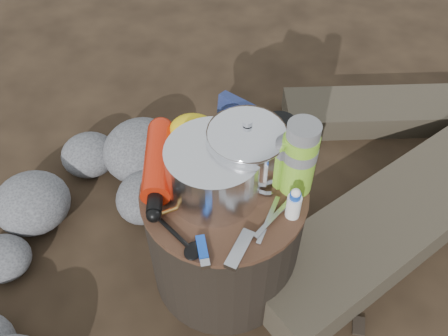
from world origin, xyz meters
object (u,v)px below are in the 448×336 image
(stump, at_px, (224,234))
(travel_mug, at_px, (278,141))
(camping_pot, at_px, (246,152))
(thermos, at_px, (299,158))
(fuel_bottle, at_px, (158,162))

(stump, height_order, travel_mug, travel_mug)
(camping_pot, xyz_separation_m, thermos, (0.13, 0.01, 0.01))
(stump, distance_m, travel_mug, 0.32)
(fuel_bottle, bearing_deg, camping_pot, -7.12)
(stump, relative_size, fuel_bottle, 1.40)
(camping_pot, relative_size, fuel_bottle, 0.62)
(thermos, xyz_separation_m, travel_mug, (-0.07, 0.08, -0.04))
(camping_pot, xyz_separation_m, travel_mug, (0.06, 0.09, -0.03))
(camping_pot, bearing_deg, stump, -125.02)
(camping_pot, distance_m, fuel_bottle, 0.23)
(thermos, bearing_deg, camping_pot, -176.17)
(thermos, bearing_deg, fuel_bottle, -172.15)
(fuel_bottle, height_order, thermos, thermos)
(stump, bearing_deg, fuel_bottle, 174.44)
(travel_mug, bearing_deg, fuel_bottle, -155.22)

